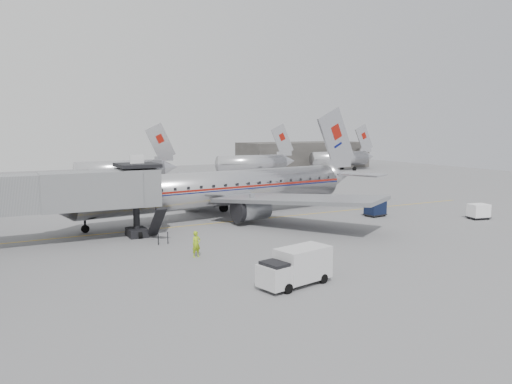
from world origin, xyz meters
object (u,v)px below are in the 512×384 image
Objects in this scene: baggage_cart_navy at (375,208)px; ramp_worker at (196,244)px; service_van at (296,266)px; baggage_cart_white at (479,211)px; airliner at (226,188)px.

ramp_worker is (-23.12, -6.99, 0.10)m from baggage_cart_navy.
baggage_cart_white is at bearing 6.62° from service_van.
baggage_cart_navy is (14.08, -7.54, -2.16)m from airliner.
airliner is 19.67× the size of ramp_worker.
baggage_cart_navy is 10.49m from baggage_cart_white.
airliner is 17.23m from ramp_worker.
ramp_worker is (-2.90, 8.98, -0.21)m from service_van.
baggage_cart_white is (22.48, -13.84, -2.20)m from airliner.
service_van is 30.20m from baggage_cart_white.
ramp_worker reaches higher than baggage_cart_white.
airliner is 16.12m from baggage_cart_navy.
service_van is 2.25× the size of baggage_cart_navy.
baggage_cart_navy reaches higher than baggage_cart_white.
baggage_cart_navy is 1.16× the size of ramp_worker.
service_van reaches higher than baggage_cart_navy.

